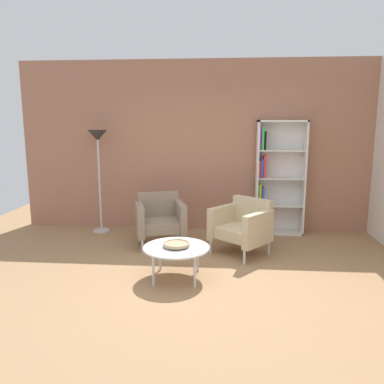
% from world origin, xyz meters
% --- Properties ---
extents(ground_plane, '(8.32, 8.32, 0.00)m').
position_xyz_m(ground_plane, '(0.00, 0.00, 0.00)').
color(ground_plane, '#9E7751').
extents(brick_back_panel, '(6.40, 0.12, 2.90)m').
position_xyz_m(brick_back_panel, '(0.00, 2.46, 1.45)').
color(brick_back_panel, '#A87056').
rests_on(brick_back_panel, ground_plane).
extents(bookshelf_tall, '(0.80, 0.30, 1.90)m').
position_xyz_m(bookshelf_tall, '(1.20, 2.25, 0.94)').
color(bookshelf_tall, silver).
rests_on(bookshelf_tall, ground_plane).
extents(coffee_table_low, '(0.80, 0.80, 0.40)m').
position_xyz_m(coffee_table_low, '(-0.22, 0.19, 0.37)').
color(coffee_table_low, silver).
rests_on(coffee_table_low, ground_plane).
extents(decorative_bowl, '(0.32, 0.32, 0.05)m').
position_xyz_m(decorative_bowl, '(-0.22, 0.19, 0.43)').
color(decorative_bowl, tan).
rests_on(decorative_bowl, coffee_table_low).
extents(armchair_spare_guest, '(0.95, 0.94, 0.78)m').
position_xyz_m(armchair_spare_guest, '(0.61, 1.18, 0.41)').
color(armchair_spare_guest, '#C6B289').
rests_on(armchair_spare_guest, ground_plane).
extents(armchair_near_window, '(0.86, 0.82, 0.78)m').
position_xyz_m(armchair_near_window, '(-0.64, 1.48, 0.41)').
color(armchair_near_window, gray).
rests_on(armchair_near_window, ground_plane).
extents(floor_lamp_torchiere, '(0.32, 0.32, 1.74)m').
position_xyz_m(floor_lamp_torchiere, '(-1.77, 2.10, 1.45)').
color(floor_lamp_torchiere, silver).
rests_on(floor_lamp_torchiere, ground_plane).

